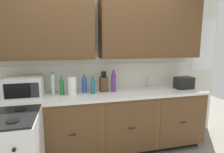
{
  "coord_description": "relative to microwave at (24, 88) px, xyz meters",
  "views": [
    {
      "loc": [
        -0.44,
        -2.28,
        1.65
      ],
      "look_at": [
        0.19,
        0.27,
        1.19
      ],
      "focal_mm": 29.6,
      "sensor_mm": 36.0,
      "label": 1
    }
  ],
  "objects": [
    {
      "name": "wall_unit",
      "position": [
        1.01,
        0.17,
        0.61
      ],
      "size": [
        4.47,
        0.4,
        2.55
      ],
      "color": "silver",
      "rests_on": "ground_plane"
    },
    {
      "name": "paper_towel_roll",
      "position": [
        0.63,
        -0.03,
        -0.01
      ],
      "size": [
        0.12,
        0.12,
        0.26
      ],
      "primitive_type": "cylinder",
      "color": "white",
      "rests_on": "counter_run"
    },
    {
      "name": "bottle_teal",
      "position": [
        0.92,
        -0.01,
        -0.02
      ],
      "size": [
        0.06,
        0.06,
        0.25
      ],
      "color": "#1E707A",
      "rests_on": "counter_run"
    },
    {
      "name": "microwave",
      "position": [
        0.0,
        0.0,
        0.0
      ],
      "size": [
        0.48,
        0.37,
        0.28
      ],
      "color": "white",
      "rests_on": "counter_run"
    },
    {
      "name": "bottle_blue",
      "position": [
        0.81,
        0.09,
        -0.01
      ],
      "size": [
        0.07,
        0.07,
        0.26
      ],
      "color": "blue",
      "rests_on": "counter_run"
    },
    {
      "name": "toaster",
      "position": [
        2.4,
        -0.06,
        -0.04
      ],
      "size": [
        0.28,
        0.18,
        0.19
      ],
      "color": "black",
      "rests_on": "counter_run"
    },
    {
      "name": "bottle_green",
      "position": [
        0.49,
        0.03,
        -0.01
      ],
      "size": [
        0.06,
        0.06,
        0.26
      ],
      "color": "#237A38",
      "rests_on": "counter_run"
    },
    {
      "name": "bottle_violet",
      "position": [
        1.25,
        0.04,
        0.02
      ],
      "size": [
        0.07,
        0.07,
        0.33
      ],
      "color": "#663384",
      "rests_on": "counter_run"
    },
    {
      "name": "knife_block",
      "position": [
        1.1,
        0.09,
        -0.02
      ],
      "size": [
        0.11,
        0.14,
        0.31
      ],
      "color": "#52361E",
      "rests_on": "counter_run"
    },
    {
      "name": "bottle_clear",
      "position": [
        0.37,
        0.09,
        0.02
      ],
      "size": [
        0.06,
        0.06,
        0.32
      ],
      "color": "silver",
      "rests_on": "counter_run"
    },
    {
      "name": "counter_run",
      "position": [
        1.01,
        -0.03,
        -0.6
      ],
      "size": [
        3.3,
        0.64,
        0.94
      ],
      "color": "black",
      "rests_on": "ground_plane"
    },
    {
      "name": "sink_faucet",
      "position": [
        1.87,
        0.18,
        -0.04
      ],
      "size": [
        0.02,
        0.02,
        0.2
      ],
      "primitive_type": "cylinder",
      "color": "#B2B5BA",
      "rests_on": "counter_run"
    }
  ]
}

